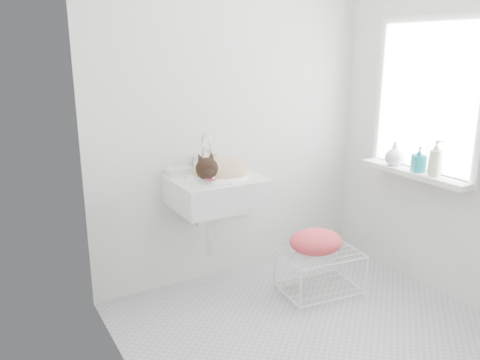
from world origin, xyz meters
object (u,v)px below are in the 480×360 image
sink (216,177)px  cat (219,172)px  bottle_b (418,172)px  bottle_c (393,165)px  wire_rack (320,274)px  bottle_a (434,176)px

sink → cat: size_ratio=1.27×
cat → bottle_b: size_ratio=2.61×
cat → bottle_c: size_ratio=2.71×
sink → bottle_c: bearing=-15.5°
cat → bottle_b: (1.28, -0.56, -0.04)m
sink → bottle_c: 1.34m
wire_rack → bottle_a: bearing=-26.3°
cat → bottle_c: bearing=-26.6°
bottle_b → bottle_c: (0.00, 0.22, 0.00)m
wire_rack → bottle_c: size_ratio=3.04×
wire_rack → cat: bearing=149.0°
bottle_b → bottle_a: bearing=-90.0°
cat → wire_rack: cat is taller
bottle_a → bottle_c: size_ratio=1.21×
bottle_a → bottle_b: bearing=90.0°
sink → bottle_b: (1.29, -0.58, 0.00)m
bottle_c → wire_rack: bearing=-178.1°
sink → bottle_a: size_ratio=2.85×
wire_rack → bottle_c: 0.97m
cat → bottle_a: bearing=-40.2°
bottle_c → cat: bearing=165.0°
bottle_a → wire_rack: bearing=153.7°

